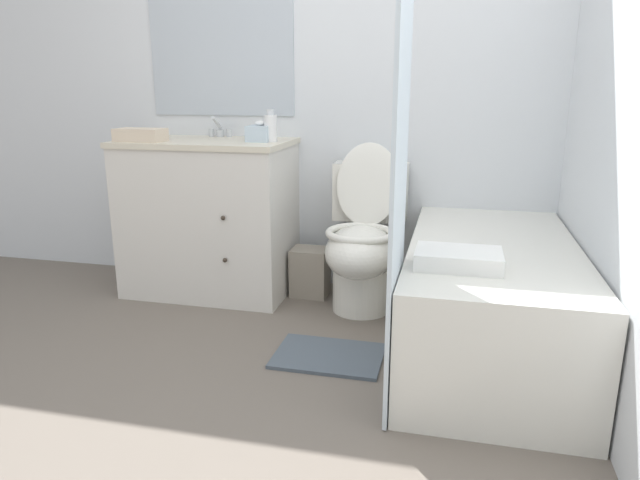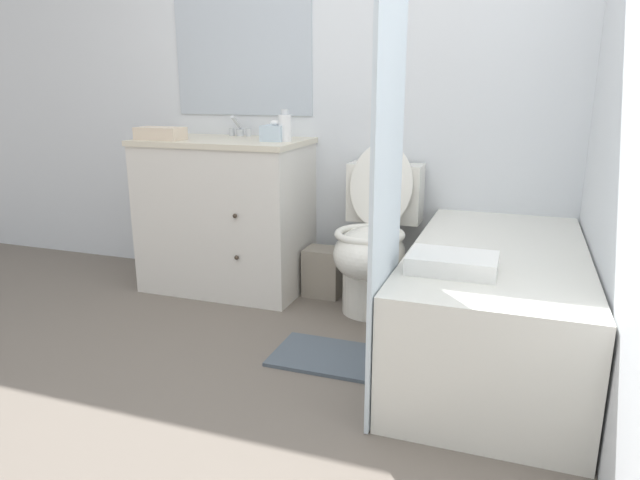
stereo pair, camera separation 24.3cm
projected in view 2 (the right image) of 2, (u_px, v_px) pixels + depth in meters
The scene contains 14 objects.
ground_plane at pixel (219, 443), 1.91m from camera, with size 14.00×14.00×0.00m, color #6B6056.
wall_back at pixel (361, 68), 3.13m from camera, with size 8.00×0.06×2.50m.
wall_right at pixel (633, 59), 1.96m from camera, with size 0.05×2.67×2.50m.
vanity_cabinet at pixel (227, 213), 3.30m from camera, with size 0.93×0.58×0.87m.
sink_faucet at pixel (239, 130), 3.36m from camera, with size 0.14×0.12×0.12m.
toilet at pixel (374, 243), 2.97m from camera, with size 0.40×0.65×0.87m.
bathtub at pixel (494, 304), 2.44m from camera, with size 0.70×1.45×0.50m.
shower_curtain at pixel (388, 142), 1.89m from camera, with size 0.02×0.42×1.95m.
wastebasket at pixel (323, 272), 3.24m from camera, with size 0.20×0.17×0.27m.
tissue_box at pixel (275, 133), 3.06m from camera, with size 0.12×0.14×0.11m.
soap_dispenser at pixel (285, 127), 3.02m from camera, with size 0.07×0.07×0.17m.
hand_towel_folded at pixel (160, 133), 3.13m from camera, with size 0.26×0.14×0.07m.
bath_towel_folded at pixel (452, 263), 2.09m from camera, with size 0.32×0.22×0.06m.
bath_mat at pixel (327, 356), 2.51m from camera, with size 0.47×0.34×0.02m.
Camera 2 is at (0.88, -1.46, 1.16)m, focal length 32.00 mm.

